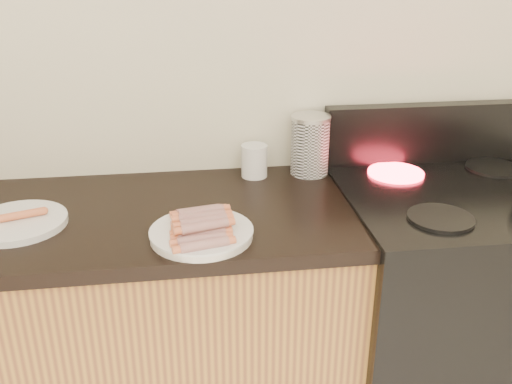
{
  "coord_description": "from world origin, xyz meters",
  "views": [
    {
      "loc": [
        -0.08,
        0.19,
        1.59
      ],
      "look_at": [
        0.12,
        1.62,
        0.97
      ],
      "focal_mm": 40.0,
      "sensor_mm": 36.0,
      "label": 1
    }
  ],
  "objects": [
    {
      "name": "plain_sausages",
      "position": [
        -0.53,
        1.65,
        0.93
      ],
      "size": [
        0.14,
        0.07,
        0.02
      ],
      "rotation": [
        0.0,
        0.0,
        0.33
      ],
      "color": "#B46B35",
      "rests_on": "side_plate"
    },
    {
      "name": "wall_back",
      "position": [
        0.0,
        2.0,
        1.3
      ],
      "size": [
        4.0,
        0.04,
        2.6
      ],
      "primitive_type": "cube",
      "color": "silver",
      "rests_on": "ground"
    },
    {
      "name": "side_plate",
      "position": [
        -0.53,
        1.65,
        0.91
      ],
      "size": [
        0.27,
        0.27,
        0.02
      ],
      "primitive_type": "cylinder",
      "rotation": [
        0.0,
        0.0,
        0.01
      ],
      "color": "white",
      "rests_on": "counter_slab"
    },
    {
      "name": "stove",
      "position": [
        0.78,
        1.68,
        0.46
      ],
      "size": [
        0.76,
        0.65,
        0.91
      ],
      "color": "black",
      "rests_on": "floor"
    },
    {
      "name": "burner_near_left",
      "position": [
        0.61,
        1.51,
        0.92
      ],
      "size": [
        0.18,
        0.18,
        0.01
      ],
      "primitive_type": "cylinder",
      "color": "black",
      "rests_on": "stove"
    },
    {
      "name": "main_plate",
      "position": [
        -0.04,
        1.51,
        0.91
      ],
      "size": [
        0.31,
        0.31,
        0.02
      ],
      "primitive_type": "cylinder",
      "rotation": [
        0.0,
        0.0,
        -0.18
      ],
      "color": "white",
      "rests_on": "counter_slab"
    },
    {
      "name": "burner_far_left",
      "position": [
        0.61,
        1.84,
        0.92
      ],
      "size": [
        0.18,
        0.18,
        0.01
      ],
      "primitive_type": "cylinder",
      "color": "#FF1E2D",
      "rests_on": "stove"
    },
    {
      "name": "burner_far_right",
      "position": [
        0.95,
        1.84,
        0.92
      ],
      "size": [
        0.18,
        0.18,
        0.01
      ],
      "primitive_type": "cylinder",
      "color": "black",
      "rests_on": "stove"
    },
    {
      "name": "stove_panel",
      "position": [
        0.78,
        1.96,
        1.01
      ],
      "size": [
        0.76,
        0.06,
        0.2
      ],
      "primitive_type": "cube",
      "color": "black",
      "rests_on": "stove"
    },
    {
      "name": "mug",
      "position": [
        0.15,
        1.92,
        0.95
      ],
      "size": [
        0.1,
        0.1,
        0.11
      ],
      "primitive_type": "cylinder",
      "rotation": [
        0.0,
        0.0,
        -0.27
      ],
      "color": "silver",
      "rests_on": "counter_slab"
    },
    {
      "name": "canister",
      "position": [
        0.34,
        1.92,
        1.0
      ],
      "size": [
        0.13,
        0.13,
        0.2
      ],
      "rotation": [
        0.0,
        0.0,
        -0.17
      ],
      "color": "silver",
      "rests_on": "counter_slab"
    },
    {
      "name": "hotdog_pile",
      "position": [
        -0.04,
        1.51,
        0.94
      ],
      "size": [
        0.12,
        0.24,
        0.05
      ],
      "rotation": [
        0.0,
        0.0,
        0.17
      ],
      "color": "#A22422",
      "rests_on": "main_plate"
    }
  ]
}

